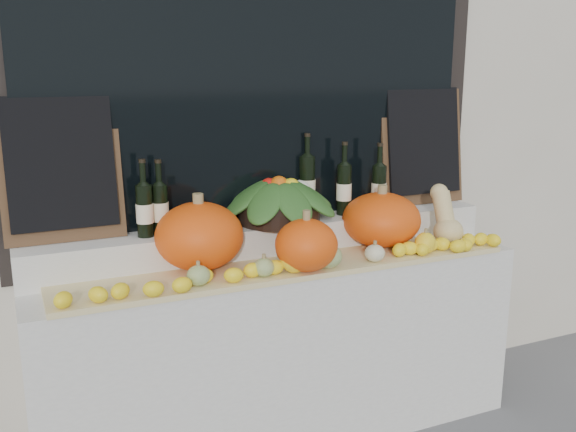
{
  "coord_description": "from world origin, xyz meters",
  "views": [
    {
      "loc": [
        -1.14,
        -1.09,
        1.79
      ],
      "look_at": [
        0.0,
        1.45,
        1.12
      ],
      "focal_mm": 40.0,
      "sensor_mm": 36.0,
      "label": 1
    }
  ],
  "objects_px": {
    "produce_bowl": "(279,199)",
    "pumpkin_left": "(199,236)",
    "butternut_squash": "(446,219)",
    "pumpkin_right": "(381,220)",
    "wine_bottle_tall": "(307,185)"
  },
  "relations": [
    {
      "from": "butternut_squash",
      "to": "produce_bowl",
      "type": "xyz_separation_m",
      "value": [
        -0.8,
        0.25,
        0.12
      ]
    },
    {
      "from": "butternut_squash",
      "to": "produce_bowl",
      "type": "bearing_deg",
      "value": 162.89
    },
    {
      "from": "pumpkin_left",
      "to": "produce_bowl",
      "type": "distance_m",
      "value": 0.47
    },
    {
      "from": "produce_bowl",
      "to": "butternut_squash",
      "type": "bearing_deg",
      "value": -17.11
    },
    {
      "from": "produce_bowl",
      "to": "pumpkin_left",
      "type": "bearing_deg",
      "value": -162.29
    },
    {
      "from": "wine_bottle_tall",
      "to": "pumpkin_right",
      "type": "bearing_deg",
      "value": -38.26
    },
    {
      "from": "butternut_squash",
      "to": "produce_bowl",
      "type": "height_order",
      "value": "produce_bowl"
    },
    {
      "from": "pumpkin_right",
      "to": "wine_bottle_tall",
      "type": "distance_m",
      "value": 0.41
    },
    {
      "from": "butternut_squash",
      "to": "produce_bowl",
      "type": "relative_size",
      "value": 0.49
    },
    {
      "from": "produce_bowl",
      "to": "wine_bottle_tall",
      "type": "bearing_deg",
      "value": 22.96
    },
    {
      "from": "pumpkin_left",
      "to": "wine_bottle_tall",
      "type": "height_order",
      "value": "wine_bottle_tall"
    },
    {
      "from": "butternut_squash",
      "to": "pumpkin_right",
      "type": "bearing_deg",
      "value": 163.72
    },
    {
      "from": "pumpkin_left",
      "to": "pumpkin_right",
      "type": "bearing_deg",
      "value": -0.79
    },
    {
      "from": "wine_bottle_tall",
      "to": "butternut_squash",
      "type": "bearing_deg",
      "value": -27.97
    },
    {
      "from": "pumpkin_right",
      "to": "butternut_squash",
      "type": "bearing_deg",
      "value": -16.28
    }
  ]
}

